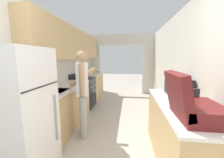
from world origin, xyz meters
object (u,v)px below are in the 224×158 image
(refrigerator, at_px, (20,114))
(microwave, at_px, (178,87))
(person, at_px, (83,92))
(suitcase, at_px, (191,105))
(range_oven, at_px, (84,92))
(knife, at_px, (88,76))
(book_stack, at_px, (183,99))

(refrigerator, xyz_separation_m, microwave, (2.20, 0.91, 0.22))
(person, bearing_deg, microwave, -107.20)
(suitcase, bearing_deg, range_oven, 128.24)
(refrigerator, distance_m, person, 1.07)
(refrigerator, relative_size, knife, 5.39)
(microwave, bearing_deg, refrigerator, -157.62)
(person, bearing_deg, knife, -1.80)
(refrigerator, relative_size, range_oven, 1.59)
(suitcase, bearing_deg, book_stack, 78.00)
(refrigerator, bearing_deg, knife, 90.67)
(range_oven, distance_m, person, 1.75)
(range_oven, relative_size, book_stack, 3.37)
(person, height_order, suitcase, person)
(refrigerator, bearing_deg, suitcase, -1.30)
(book_stack, xyz_separation_m, knife, (-2.15, 2.64, -0.05))
(knife, bearing_deg, book_stack, -11.70)
(suitcase, xyz_separation_m, book_stack, (0.11, 0.49, -0.09))
(refrigerator, height_order, person, refrigerator)
(knife, bearing_deg, range_oven, -50.57)
(microwave, bearing_deg, knife, 135.63)
(range_oven, bearing_deg, book_stack, -44.32)
(range_oven, relative_size, microwave, 2.21)
(person, height_order, book_stack, person)
(refrigerator, relative_size, book_stack, 5.34)
(refrigerator, bearing_deg, book_stack, 11.98)
(microwave, xyz_separation_m, knife, (-2.23, 2.19, -0.13))
(refrigerator, height_order, book_stack, refrigerator)
(range_oven, distance_m, microwave, 2.83)
(range_oven, bearing_deg, person, -71.53)
(refrigerator, bearing_deg, range_oven, 90.74)
(person, relative_size, book_stack, 5.32)
(person, relative_size, suitcase, 2.90)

